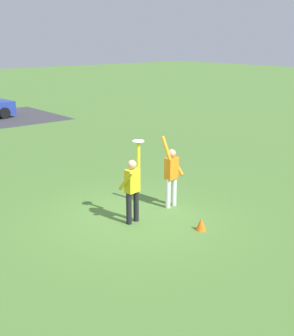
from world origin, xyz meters
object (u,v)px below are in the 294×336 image
person_defender (171,173)px  frisbee_disc (138,141)px  field_cone_orange (201,224)px  person_catcher (132,186)px

person_defender → frisbee_disc: bearing=0.0°
field_cone_orange → frisbee_disc: bearing=117.1°
person_catcher → field_cone_orange: bearing=-63.1°
frisbee_disc → field_cone_orange: 2.56m
person_defender → field_cone_orange: (-0.53, -1.65, -0.82)m
person_defender → frisbee_disc: (-1.29, -0.16, 1.11)m
person_catcher → field_cone_orange: size_ratio=6.50×
person_catcher → person_defender: person_catcher is taller
person_catcher → person_defender: bearing=0.0°
person_defender → field_cone_orange: 1.92m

